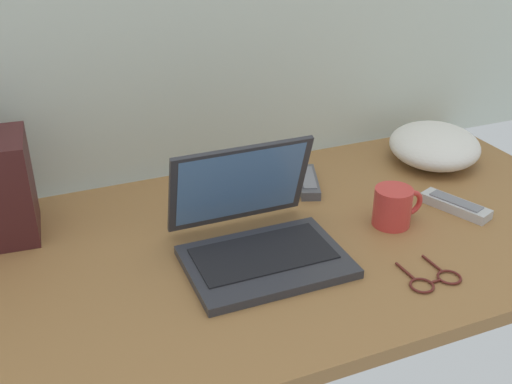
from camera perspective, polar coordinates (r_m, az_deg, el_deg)
desk at (r=1.30m, az=0.56°, el=-5.18°), size 1.60×0.76×0.03m
laptop at (r=1.23m, az=0.05°, el=-3.91°), size 0.31×0.29×0.21m
coffee_mug at (r=1.36m, az=12.63°, el=-1.33°), size 0.12×0.08×0.09m
remote_control_near at (r=1.51m, az=4.81°, el=0.97°), size 0.10×0.17×0.02m
remote_control_far at (r=1.47m, az=17.98°, el=-1.20°), size 0.10×0.17×0.02m
eyeglasses at (r=1.22m, az=16.19°, el=-7.85°), size 0.11×0.11×0.01m
cushion at (r=1.70m, az=16.20°, el=4.19°), size 0.35×0.36×0.09m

